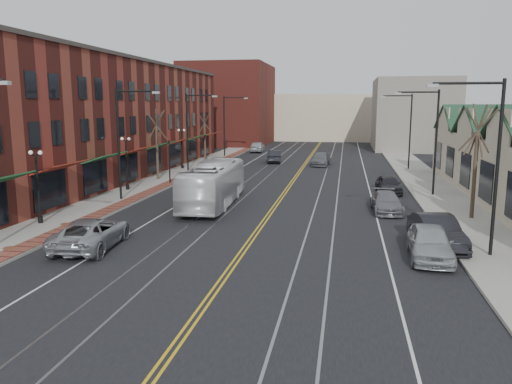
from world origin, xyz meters
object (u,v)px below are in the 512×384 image
at_px(parked_suv, 92,233).
at_px(parked_car_b, 437,232).
at_px(transit_bus, 214,184).
at_px(parked_car_c, 386,202).
at_px(parked_car_a, 430,242).
at_px(parked_car_d, 389,184).

distance_m(parked_suv, parked_car_b, 17.07).
bearing_deg(transit_bus, parked_car_b, 146.52).
bearing_deg(parked_car_c, transit_bus, 177.12).
relative_size(parked_car_a, parked_car_d, 1.12).
xyz_separation_m(parked_car_a, parked_car_d, (-0.47, 17.59, -0.08)).
bearing_deg(transit_bus, parked_car_d, -151.69).
bearing_deg(parked_car_d, parked_suv, -136.17).
height_order(parked_suv, parked_car_c, parked_suv).
distance_m(parked_car_b, parked_car_d, 15.66).
relative_size(transit_bus, parked_car_a, 2.34).
relative_size(parked_car_a, parked_car_c, 1.02).
height_order(parked_car_b, parked_car_c, parked_car_b).
relative_size(transit_bus, parked_car_c, 2.38).
relative_size(parked_suv, parked_car_d, 1.31).
bearing_deg(parked_suv, parked_car_c, -148.53).
xyz_separation_m(transit_bus, parked_car_b, (13.59, -8.23, -0.70)).
xyz_separation_m(parked_suv, parked_car_d, (15.72, 18.65, -0.05)).
bearing_deg(parked_car_b, parked_suv, -177.64).
relative_size(transit_bus, parked_suv, 2.00).
distance_m(transit_bus, parked_car_b, 15.90).
relative_size(parked_car_a, parked_car_b, 0.94).
height_order(parked_suv, parked_car_b, parked_car_b).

